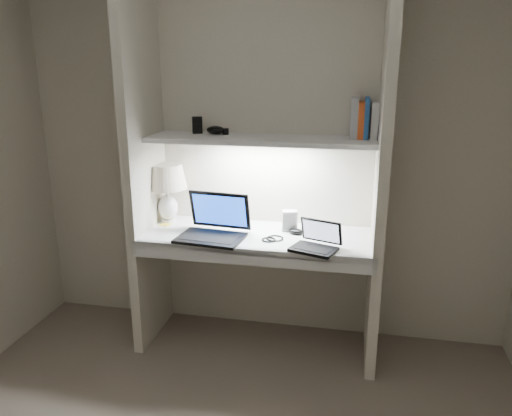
% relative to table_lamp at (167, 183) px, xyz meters
% --- Properties ---
extents(back_wall, '(3.20, 0.01, 2.50)m').
position_rel_table_lamp_xyz_m(back_wall, '(0.64, 0.14, 0.21)').
color(back_wall, beige).
rests_on(back_wall, floor).
extents(alcove_panel_left, '(0.06, 0.55, 2.50)m').
position_rel_table_lamp_xyz_m(alcove_panel_left, '(-0.09, -0.13, 0.21)').
color(alcove_panel_left, beige).
rests_on(alcove_panel_left, floor).
extents(alcove_panel_right, '(0.06, 0.55, 2.50)m').
position_rel_table_lamp_xyz_m(alcove_panel_right, '(1.37, -0.13, 0.21)').
color(alcove_panel_right, beige).
rests_on(alcove_panel_right, floor).
extents(desk, '(1.40, 0.55, 0.04)m').
position_rel_table_lamp_xyz_m(desk, '(0.64, -0.13, -0.29)').
color(desk, white).
rests_on(desk, alcove_panel_left).
extents(desk_apron, '(1.46, 0.03, 0.10)m').
position_rel_table_lamp_xyz_m(desk_apron, '(0.64, -0.39, -0.32)').
color(desk_apron, silver).
rests_on(desk_apron, desk).
extents(shelf, '(1.40, 0.36, 0.03)m').
position_rel_table_lamp_xyz_m(shelf, '(0.64, -0.04, 0.31)').
color(shelf, silver).
rests_on(shelf, back_wall).
extents(strip_light, '(0.60, 0.04, 0.02)m').
position_rel_table_lamp_xyz_m(strip_light, '(0.64, -0.04, 0.29)').
color(strip_light, white).
rests_on(strip_light, shelf).
extents(table_lamp, '(0.27, 0.27, 0.39)m').
position_rel_table_lamp_xyz_m(table_lamp, '(0.00, 0.00, 0.00)').
color(table_lamp, white).
rests_on(table_lamp, desk).
extents(laptop_main, '(0.43, 0.38, 0.26)m').
position_rel_table_lamp_xyz_m(laptop_main, '(0.38, -0.23, -0.21)').
color(laptop_main, black).
rests_on(laptop_main, desk).
extents(laptop_netbook, '(0.31, 0.29, 0.16)m').
position_rel_table_lamp_xyz_m(laptop_netbook, '(1.02, -0.32, -0.23)').
color(laptop_netbook, black).
rests_on(laptop_netbook, desk).
extents(speaker, '(0.11, 0.08, 0.13)m').
position_rel_table_lamp_xyz_m(speaker, '(0.83, -0.02, -0.20)').
color(speaker, silver).
rests_on(speaker, desk).
extents(mouse, '(0.11, 0.08, 0.04)m').
position_rel_table_lamp_xyz_m(mouse, '(0.88, -0.08, -0.25)').
color(mouse, black).
rests_on(mouse, desk).
extents(cable_coil, '(0.14, 0.14, 0.01)m').
position_rel_table_lamp_xyz_m(cable_coil, '(0.76, -0.21, -0.26)').
color(cable_coil, black).
rests_on(cable_coil, desk).
extents(sticky_note, '(0.09, 0.09, 0.00)m').
position_rel_table_lamp_xyz_m(sticky_note, '(-0.00, -0.07, -0.27)').
color(sticky_note, yellow).
rests_on(sticky_note, desk).
extents(book_row, '(0.23, 0.16, 0.24)m').
position_rel_table_lamp_xyz_m(book_row, '(1.29, 0.05, 0.44)').
color(book_row, white).
rests_on(book_row, shelf).
extents(shelf_box, '(0.07, 0.07, 0.11)m').
position_rel_table_lamp_xyz_m(shelf_box, '(0.21, 0.06, 0.38)').
color(shelf_box, black).
rests_on(shelf_box, shelf).
extents(shelf_gadget, '(0.14, 0.11, 0.05)m').
position_rel_table_lamp_xyz_m(shelf_gadget, '(0.33, 0.03, 0.36)').
color(shelf_gadget, black).
rests_on(shelf_gadget, shelf).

